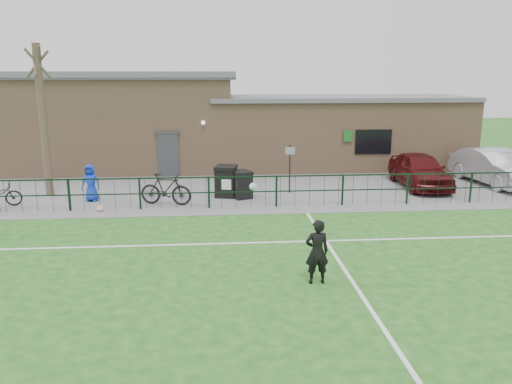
{
  "coord_description": "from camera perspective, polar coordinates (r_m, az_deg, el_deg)",
  "views": [
    {
      "loc": [
        -1.18,
        -9.89,
        4.84
      ],
      "look_at": [
        0.0,
        5.0,
        1.3
      ],
      "focal_mm": 35.0,
      "sensor_mm": 36.0,
      "label": 1
    }
  ],
  "objects": [
    {
      "name": "ground",
      "position": [
        11.07,
        2.1,
        -12.59
      ],
      "size": [
        90.0,
        90.0,
        0.0
      ],
      "primitive_type": "plane",
      "color": "#1F5619",
      "rests_on": "ground"
    },
    {
      "name": "paving_strip",
      "position": [
        23.91,
        -1.62,
        1.67
      ],
      "size": [
        34.0,
        13.0,
        0.02
      ],
      "primitive_type": "cube",
      "color": "slate",
      "rests_on": "ground"
    },
    {
      "name": "pitch_line_touch",
      "position": [
        18.38,
        -0.69,
        -1.93
      ],
      "size": [
        28.0,
        0.1,
        0.01
      ],
      "primitive_type": "cube",
      "color": "white",
      "rests_on": "ground"
    },
    {
      "name": "pitch_line_mid",
      "position": [
        14.75,
        0.31,
        -5.8
      ],
      "size": [
        28.0,
        0.1,
        0.01
      ],
      "primitive_type": "cube",
      "color": "white",
      "rests_on": "ground"
    },
    {
      "name": "pitch_line_perp",
      "position": [
        11.46,
        12.31,
        -11.96
      ],
      "size": [
        0.1,
        16.0,
        0.01
      ],
      "primitive_type": "cube",
      "color": "white",
      "rests_on": "ground"
    },
    {
      "name": "perimeter_fence",
      "position": [
        18.42,
        -0.74,
        0.03
      ],
      "size": [
        28.0,
        0.1,
        1.2
      ],
      "primitive_type": "cube",
      "color": "black",
      "rests_on": "ground"
    },
    {
      "name": "bare_tree",
      "position": [
        21.58,
        -23.15,
        7.38
      ],
      "size": [
        0.3,
        0.3,
        6.0
      ],
      "primitive_type": "cylinder",
      "color": "#48392B",
      "rests_on": "ground"
    },
    {
      "name": "wheelie_bin_left",
      "position": [
        19.82,
        -1.68,
        0.74
      ],
      "size": [
        0.91,
        0.95,
        1.01
      ],
      "primitive_type": "cube",
      "rotation": [
        0.0,
        0.0,
        0.4
      ],
      "color": "black",
      "rests_on": "paving_strip"
    },
    {
      "name": "wheelie_bin_right",
      "position": [
        20.1,
        -3.44,
        1.13
      ],
      "size": [
        0.94,
        1.02,
        1.16
      ],
      "primitive_type": "cube",
      "rotation": [
        0.0,
        0.0,
        -0.23
      ],
      "color": "black",
      "rests_on": "paving_strip"
    },
    {
      "name": "sign_post",
      "position": [
        20.66,
        3.87,
        2.65
      ],
      "size": [
        0.08,
        0.08,
        2.0
      ],
      "primitive_type": "cylinder",
      "rotation": [
        0.0,
        0.0,
        0.38
      ],
      "color": "black",
      "rests_on": "paving_strip"
    },
    {
      "name": "car_maroon",
      "position": [
        22.87,
        18.21,
        2.41
      ],
      "size": [
        1.94,
        4.46,
        1.5
      ],
      "primitive_type": "imported",
      "rotation": [
        0.0,
        0.0,
        -0.04
      ],
      "color": "#470C0E",
      "rests_on": "paving_strip"
    },
    {
      "name": "car_silver",
      "position": [
        24.63,
        25.55,
        2.59
      ],
      "size": [
        2.17,
        4.92,
        1.57
      ],
      "primitive_type": "imported",
      "rotation": [
        0.0,
        0.0,
        0.11
      ],
      "color": "#96989D",
      "rests_on": "paving_strip"
    },
    {
      "name": "bicycle_d",
      "position": [
        19.06,
        -10.27,
        0.31
      ],
      "size": [
        2.06,
        1.03,
        1.19
      ],
      "primitive_type": "imported",
      "rotation": [
        0.0,
        0.0,
        1.32
      ],
      "color": "black",
      "rests_on": "paving_strip"
    },
    {
      "name": "spectator_child",
      "position": [
        20.3,
        -18.36,
        1.0
      ],
      "size": [
        0.76,
        0.55,
        1.45
      ],
      "primitive_type": "imported",
      "rotation": [
        0.0,
        0.0,
        -0.13
      ],
      "color": "#1338B9",
      "rests_on": "paving_strip"
    },
    {
      "name": "goalkeeper_kick",
      "position": [
        11.92,
        6.71,
        -6.52
      ],
      "size": [
        1.7,
        3.14,
        1.85
      ],
      "color": "black",
      "rests_on": "ground"
    },
    {
      "name": "ball_ground",
      "position": [
        18.78,
        -17.38,
        -1.84
      ],
      "size": [
        0.24,
        0.24,
        0.24
      ],
      "primitive_type": "sphere",
      "color": "white",
      "rests_on": "ground"
    },
    {
      "name": "clubhouse",
      "position": [
        26.52,
        -3.91,
        7.64
      ],
      "size": [
        24.25,
        5.4,
        4.96
      ],
      "color": "tan",
      "rests_on": "ground"
    }
  ]
}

